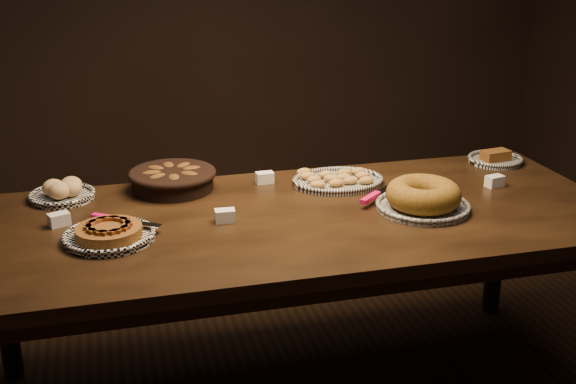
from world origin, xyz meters
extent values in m
cube|color=black|center=(0.00, 0.00, 0.72)|extent=(2.40, 1.00, 0.05)
cylinder|color=black|center=(-1.08, 0.38, 0.35)|extent=(0.08, 0.08, 0.70)
cylinder|color=black|center=(1.08, 0.38, 0.35)|extent=(0.08, 0.08, 0.70)
torus|color=white|center=(-0.65, -0.06, 0.77)|extent=(0.31, 0.31, 0.02)
cylinder|color=#553211|center=(-0.65, -0.06, 0.78)|extent=(0.27, 0.27, 0.03)
cube|color=#603010|center=(-0.59, -0.05, 0.80)|extent=(0.04, 0.08, 0.01)
cube|color=#603010|center=(-0.62, -0.02, 0.80)|extent=(0.07, 0.06, 0.01)
cube|color=#603010|center=(-0.65, 0.00, 0.80)|extent=(0.07, 0.02, 0.01)
cube|color=#603010|center=(-0.69, -0.01, 0.80)|extent=(0.07, 0.06, 0.01)
cube|color=#603010|center=(-0.71, -0.04, 0.80)|extent=(0.04, 0.08, 0.01)
cube|color=#603010|center=(-0.71, -0.08, 0.80)|extent=(0.04, 0.08, 0.01)
cube|color=#603010|center=(-0.69, -0.11, 0.80)|extent=(0.07, 0.06, 0.01)
cube|color=#603010|center=(-0.65, -0.12, 0.80)|extent=(0.07, 0.02, 0.01)
cube|color=#603010|center=(-0.62, -0.11, 0.80)|extent=(0.07, 0.06, 0.01)
cube|color=#603010|center=(-0.60, -0.08, 0.80)|extent=(0.04, 0.08, 0.01)
cube|color=#F00C61|center=(-0.65, 0.06, 0.78)|extent=(0.11, 0.09, 0.02)
cube|color=silver|center=(-0.54, -0.01, 0.78)|extent=(0.14, 0.11, 0.00)
torus|color=black|center=(0.26, 0.28, 0.77)|extent=(0.30, 0.30, 0.02)
ellipsoid|color=olive|center=(0.15, 0.22, 0.78)|extent=(0.07, 0.05, 0.03)
ellipsoid|color=olive|center=(0.23, 0.22, 0.78)|extent=(0.07, 0.04, 0.03)
ellipsoid|color=olive|center=(0.30, 0.23, 0.78)|extent=(0.07, 0.05, 0.03)
ellipsoid|color=olive|center=(0.36, 0.22, 0.78)|extent=(0.07, 0.05, 0.03)
ellipsoid|color=olive|center=(0.16, 0.28, 0.78)|extent=(0.07, 0.06, 0.03)
ellipsoid|color=olive|center=(0.23, 0.27, 0.78)|extent=(0.07, 0.06, 0.03)
ellipsoid|color=olive|center=(0.28, 0.27, 0.78)|extent=(0.07, 0.05, 0.03)
ellipsoid|color=olive|center=(0.36, 0.28, 0.78)|extent=(0.07, 0.05, 0.03)
ellipsoid|color=olive|center=(0.15, 0.33, 0.78)|extent=(0.07, 0.04, 0.03)
ellipsoid|color=olive|center=(0.22, 0.33, 0.78)|extent=(0.07, 0.05, 0.03)
ellipsoid|color=olive|center=(0.30, 0.33, 0.78)|extent=(0.07, 0.05, 0.03)
ellipsoid|color=olive|center=(0.37, 0.33, 0.78)|extent=(0.06, 0.04, 0.03)
ellipsoid|color=olive|center=(0.15, 0.38, 0.78)|extent=(0.07, 0.05, 0.03)
torus|color=black|center=(0.47, -0.07, 0.77)|extent=(0.35, 0.35, 0.02)
torus|color=brown|center=(0.47, -0.07, 0.81)|extent=(0.35, 0.35, 0.10)
cube|color=#F00C61|center=(0.30, 0.02, 0.78)|extent=(0.11, 0.10, 0.02)
cube|color=silver|center=(0.40, 0.11, 0.78)|extent=(0.13, 0.12, 0.00)
cylinder|color=black|center=(-0.39, 0.38, 0.79)|extent=(0.32, 0.32, 0.08)
torus|color=black|center=(-0.39, 0.38, 0.82)|extent=(0.35, 0.35, 0.03)
ellipsoid|color=#311B09|center=(-0.32, 0.39, 0.81)|extent=(0.11, 0.07, 0.05)
ellipsoid|color=#311B09|center=(-0.34, 0.44, 0.81)|extent=(0.11, 0.11, 0.05)
ellipsoid|color=#311B09|center=(-0.40, 0.46, 0.81)|extent=(0.06, 0.11, 0.05)
ellipsoid|color=#311B09|center=(-0.45, 0.43, 0.81)|extent=(0.11, 0.11, 0.05)
ellipsoid|color=#311B09|center=(-0.47, 0.38, 0.81)|extent=(0.10, 0.06, 0.05)
ellipsoid|color=#311B09|center=(-0.45, 0.33, 0.81)|extent=(0.11, 0.11, 0.05)
ellipsoid|color=#311B09|center=(-0.40, 0.30, 0.81)|extent=(0.06, 0.10, 0.05)
ellipsoid|color=#311B09|center=(-0.33, 0.33, 0.81)|extent=(0.11, 0.11, 0.05)
torus|color=white|center=(-0.82, 0.38, 0.77)|extent=(0.25, 0.25, 0.02)
ellipsoid|color=tan|center=(-0.84, 0.39, 0.80)|extent=(0.08, 0.08, 0.07)
ellipsoid|color=tan|center=(-0.78, 0.40, 0.80)|extent=(0.08, 0.08, 0.07)
ellipsoid|color=tan|center=(-0.82, 0.35, 0.80)|extent=(0.08, 0.08, 0.07)
ellipsoid|color=tan|center=(-0.78, 0.37, 0.80)|extent=(0.08, 0.08, 0.07)
torus|color=black|center=(1.02, 0.37, 0.77)|extent=(0.24, 0.24, 0.02)
cube|color=#553211|center=(1.02, 0.37, 0.78)|extent=(0.13, 0.09, 0.04)
cube|color=white|center=(-0.25, 0.00, 0.77)|extent=(0.07, 0.05, 0.04)
cube|color=white|center=(-0.03, 0.36, 0.77)|extent=(0.07, 0.05, 0.04)
cube|color=white|center=(0.47, 0.01, 0.77)|extent=(0.08, 0.06, 0.04)
cube|color=white|center=(-0.82, 0.11, 0.77)|extent=(0.08, 0.07, 0.04)
cube|color=white|center=(0.86, 0.09, 0.77)|extent=(0.08, 0.06, 0.04)
camera|label=1|loc=(-0.63, -2.34, 1.72)|focal=45.00mm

